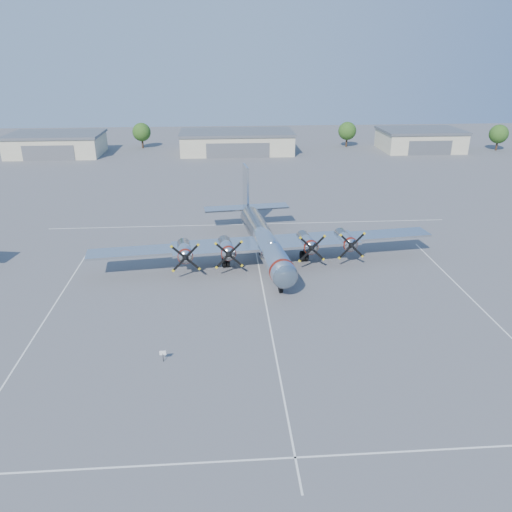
{
  "coord_description": "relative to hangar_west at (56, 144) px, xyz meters",
  "views": [
    {
      "loc": [
        -4.35,
        -46.7,
        24.62
      ],
      "look_at": [
        -0.65,
        4.69,
        3.2
      ],
      "focal_mm": 35.0,
      "sensor_mm": 36.0,
      "label": 1
    }
  ],
  "objects": [
    {
      "name": "tree_far_east",
      "position": [
        113.0,
        -1.96,
        1.51
      ],
      "size": [
        4.8,
        4.8,
        6.64
      ],
      "color": "#382619",
      "rests_on": "ground"
    },
    {
      "name": "tree_east",
      "position": [
        75.0,
        6.04,
        1.51
      ],
      "size": [
        4.8,
        4.8,
        6.64
      ],
      "color": "#382619",
      "rests_on": "ground"
    },
    {
      "name": "main_bomber_b29",
      "position": [
        45.68,
        -70.39,
        -2.71
      ],
      "size": [
        45.06,
        33.43,
        9.29
      ],
      "primitive_type": null,
      "rotation": [
        0.0,
        0.0,
        0.12
      ],
      "color": "silver",
      "rests_on": "ground"
    },
    {
      "name": "ground",
      "position": [
        45.0,
        -81.96,
        -2.71
      ],
      "size": [
        260.0,
        260.0,
        0.0
      ],
      "primitive_type": "plane",
      "color": "#5A5A5D",
      "rests_on": "ground"
    },
    {
      "name": "tree_west",
      "position": [
        20.0,
        8.04,
        1.51
      ],
      "size": [
        4.8,
        4.8,
        6.64
      ],
      "color": "#382619",
      "rests_on": "ground"
    },
    {
      "name": "info_placard",
      "position": [
        35.34,
        -92.41,
        -1.97
      ],
      "size": [
        0.56,
        0.06,
        1.06
      ],
      "rotation": [
        0.0,
        0.0,
        0.04
      ],
      "color": "black",
      "rests_on": "ground"
    },
    {
      "name": "hangar_west",
      "position": [
        0.0,
        0.0,
        0.0
      ],
      "size": [
        22.6,
        14.6,
        5.4
      ],
      "color": "#BCB395",
      "rests_on": "ground"
    },
    {
      "name": "parking_lines",
      "position": [
        45.0,
        -83.71,
        -2.71
      ],
      "size": [
        60.0,
        50.08,
        0.01
      ],
      "color": "silver",
      "rests_on": "ground"
    },
    {
      "name": "hangar_center",
      "position": [
        45.0,
        -0.0,
        -0.0
      ],
      "size": [
        28.6,
        14.6,
        5.4
      ],
      "color": "#BCB395",
      "rests_on": "ground"
    },
    {
      "name": "hangar_east",
      "position": [
        93.0,
        0.0,
        0.0
      ],
      "size": [
        20.6,
        14.6,
        5.4
      ],
      "color": "#BCB395",
      "rests_on": "ground"
    }
  ]
}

